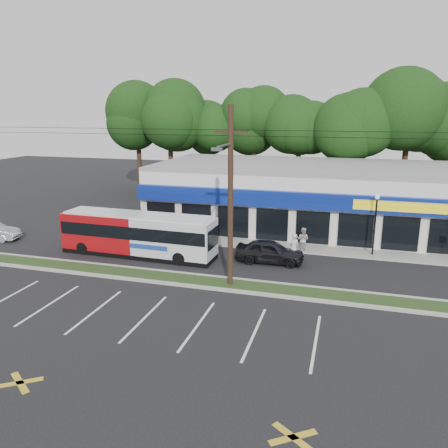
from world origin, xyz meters
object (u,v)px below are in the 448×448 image
(utility_pole, at_px, (227,192))
(lamp_post, at_px, (375,218))
(metrobus, at_px, (138,233))
(pedestrian_a, at_px, (294,248))
(pedestrian_b, at_px, (303,239))
(car_dark, at_px, (270,251))

(utility_pole, xyz_separation_m, lamp_post, (8.17, 7.87, -2.74))
(utility_pole, bearing_deg, metrobus, 154.00)
(pedestrian_a, bearing_deg, metrobus, -17.36)
(pedestrian_a, bearing_deg, pedestrian_b, -123.07)
(utility_pole, bearing_deg, lamp_post, 43.95)
(lamp_post, bearing_deg, utility_pole, -136.05)
(pedestrian_b, bearing_deg, utility_pole, 81.06)
(metrobus, xyz_separation_m, pedestrian_a, (10.43, 1.50, -0.57))
(utility_pole, distance_m, metrobus, 9.02)
(lamp_post, relative_size, metrobus, 0.39)
(metrobus, relative_size, car_dark, 2.46)
(pedestrian_a, height_order, pedestrian_b, pedestrian_a)
(metrobus, distance_m, pedestrian_a, 10.56)
(lamp_post, height_order, car_dark, lamp_post)
(utility_pole, xyz_separation_m, pedestrian_a, (3.11, 5.07, -4.44))
(metrobus, height_order, pedestrian_b, metrobus)
(utility_pole, distance_m, pedestrian_b, 9.48)
(metrobus, relative_size, pedestrian_a, 5.62)
(utility_pole, distance_m, pedestrian_a, 7.42)
(lamp_post, distance_m, pedestrian_b, 5.07)
(utility_pole, relative_size, pedestrian_a, 25.66)
(utility_pole, xyz_separation_m, car_dark, (1.62, 4.57, -4.66))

